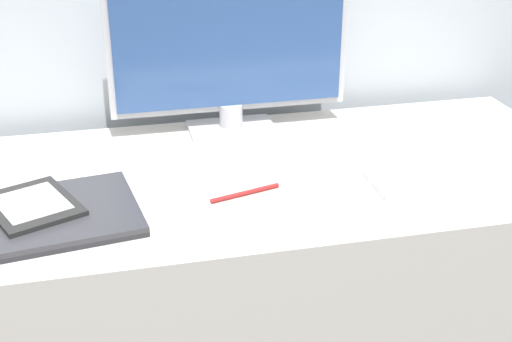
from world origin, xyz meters
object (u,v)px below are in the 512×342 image
monitor (230,47)px  pen (245,193)px  keyboard (444,178)px  laptop (46,217)px  ereader (32,205)px

monitor → pen: bearing=-96.6°
keyboard → laptop: laptop is taller
monitor → laptop: bearing=-138.8°
pen → laptop: bearing=-176.9°
keyboard → laptop: 0.75m
laptop → keyboard: bearing=-0.8°
laptop → ereader: size_ratio=1.61×
laptop → pen: laptop is taller
monitor → ereader: bearing=-142.2°
laptop → ereader: ereader is taller
monitor → keyboard: size_ratio=1.83×
ereader → monitor: bearing=37.8°
monitor → pen: monitor is taller
keyboard → ereader: ereader is taller
keyboard → pen: size_ratio=2.10×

